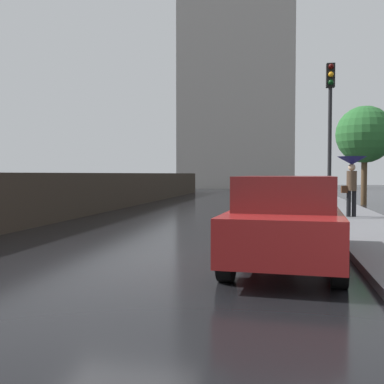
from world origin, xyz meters
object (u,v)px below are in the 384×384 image
car_maroon_mid_road (279,191)px  traffic_light (330,113)px  pedestrian_with_umbrella_near (352,169)px  car_red_near_kerb (287,219)px  street_tree_near (365,135)px

car_maroon_mid_road → traffic_light: size_ratio=0.93×
car_maroon_mid_road → traffic_light: traffic_light is taller
car_maroon_mid_road → pedestrian_with_umbrella_near: pedestrian_with_umbrella_near is taller
car_red_near_kerb → street_tree_near: street_tree_near is taller
car_maroon_mid_road → traffic_light: 7.64m
traffic_light → pedestrian_with_umbrella_near: bearing=32.3°
traffic_light → car_maroon_mid_road: bearing=102.9°
car_maroon_mid_road → street_tree_near: (4.16, 2.00, 2.74)m
street_tree_near → traffic_light: bearing=-106.0°
pedestrian_with_umbrella_near → traffic_light: 2.01m
car_maroon_mid_road → street_tree_near: size_ratio=0.93×
car_red_near_kerb → street_tree_near: size_ratio=0.93×
car_red_near_kerb → traffic_light: bearing=82.8°
car_maroon_mid_road → street_tree_near: 5.36m
pedestrian_with_umbrella_near → street_tree_near: bearing=-115.9°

